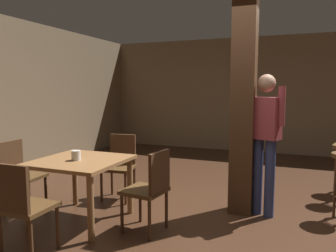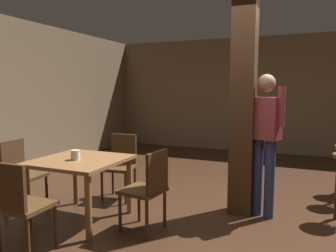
# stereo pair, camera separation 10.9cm
# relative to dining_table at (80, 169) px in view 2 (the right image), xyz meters

# --- Properties ---
(ground_plane) EXTENTS (10.80, 10.80, 0.00)m
(ground_plane) POSITION_rel_dining_table_xyz_m (1.56, 0.68, -0.62)
(ground_plane) COLOR #382114
(wall_back) EXTENTS (8.00, 0.10, 2.80)m
(wall_back) POSITION_rel_dining_table_xyz_m (1.56, 5.18, 0.78)
(wall_back) COLOR #756047
(wall_back) RESTS_ON ground_plane
(pillar) EXTENTS (0.28, 0.28, 2.80)m
(pillar) POSITION_rel_dining_table_xyz_m (1.69, 0.99, 0.78)
(pillar) COLOR #422816
(pillar) RESTS_ON ground_plane
(dining_table) EXTENTS (0.97, 0.97, 0.74)m
(dining_table) POSITION_rel_dining_table_xyz_m (0.00, 0.00, 0.00)
(dining_table) COLOR brown
(dining_table) RESTS_ON ground_plane
(chair_west) EXTENTS (0.44, 0.44, 0.89)m
(chair_west) POSITION_rel_dining_table_xyz_m (-0.91, -0.04, -0.11)
(chair_west) COLOR #4C3319
(chair_west) RESTS_ON ground_plane
(chair_north) EXTENTS (0.47, 0.47, 0.89)m
(chair_north) POSITION_rel_dining_table_xyz_m (0.00, 0.89, -0.11)
(chair_north) COLOR #4C3319
(chair_north) RESTS_ON ground_plane
(chair_south) EXTENTS (0.43, 0.43, 0.89)m
(chair_south) POSITION_rel_dining_table_xyz_m (0.03, -0.91, -0.11)
(chair_south) COLOR #4C3319
(chair_south) RESTS_ON ground_plane
(chair_east) EXTENTS (0.47, 0.47, 0.89)m
(chair_east) POSITION_rel_dining_table_xyz_m (0.88, 0.02, -0.11)
(chair_east) COLOR #4C3319
(chair_east) RESTS_ON ground_plane
(napkin_cup) EXTENTS (0.11, 0.11, 0.11)m
(napkin_cup) POSITION_rel_dining_table_xyz_m (-0.02, -0.06, 0.17)
(napkin_cup) COLOR beige
(napkin_cup) RESTS_ON dining_table
(standing_person) EXTENTS (0.46, 0.31, 1.72)m
(standing_person) POSITION_rel_dining_table_xyz_m (1.96, 0.97, 0.38)
(standing_person) COLOR maroon
(standing_person) RESTS_ON ground_plane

